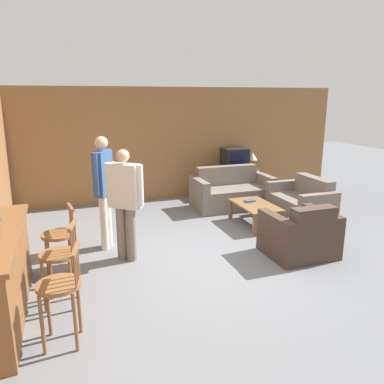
% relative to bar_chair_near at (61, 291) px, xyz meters
% --- Properties ---
extents(ground_plane, '(24.00, 24.00, 0.00)m').
position_rel_bar_chair_near_xyz_m(ground_plane, '(2.19, 1.28, -0.57)').
color(ground_plane, slate).
extents(wall_back, '(9.40, 0.08, 2.60)m').
position_rel_bar_chair_near_xyz_m(wall_back, '(2.19, 5.01, 0.73)').
color(wall_back, olive).
rests_on(wall_back, ground_plane).
extents(bar_chair_near, '(0.49, 0.49, 1.00)m').
position_rel_bar_chair_near_xyz_m(bar_chair_near, '(0.00, 0.00, 0.00)').
color(bar_chair_near, brown).
rests_on(bar_chair_near, ground_plane).
extents(bar_chair_mid, '(0.51, 0.51, 1.00)m').
position_rel_bar_chair_near_xyz_m(bar_chair_mid, '(-0.00, 0.75, 0.00)').
color(bar_chair_mid, brown).
rests_on(bar_chair_mid, ground_plane).
extents(bar_chair_far, '(0.48, 0.48, 1.00)m').
position_rel_bar_chair_near_xyz_m(bar_chair_far, '(0.00, 1.43, 0.00)').
color(bar_chair_far, brown).
rests_on(bar_chair_far, ground_plane).
extents(couch_far, '(1.73, 0.90, 0.87)m').
position_rel_bar_chair_near_xyz_m(couch_far, '(3.60, 3.79, -0.25)').
color(couch_far, '#70665B').
rests_on(couch_far, ground_plane).
extents(armchair_near, '(0.99, 0.85, 0.85)m').
position_rel_bar_chair_near_xyz_m(armchair_near, '(3.46, 1.04, -0.25)').
color(armchair_near, '#423328').
rests_on(armchair_near, ground_plane).
extents(loveseat_right, '(0.83, 1.31, 0.84)m').
position_rel_bar_chair_near_xyz_m(loveseat_right, '(4.55, 2.54, -0.26)').
color(loveseat_right, '#70665B').
rests_on(loveseat_right, ground_plane).
extents(coffee_table, '(0.64, 1.08, 0.41)m').
position_rel_bar_chair_near_xyz_m(coffee_table, '(3.49, 2.51, -0.21)').
color(coffee_table, brown).
rests_on(coffee_table, ground_plane).
extents(tv_unit, '(1.24, 0.46, 0.63)m').
position_rel_bar_chair_near_xyz_m(tv_unit, '(4.09, 4.69, -0.25)').
color(tv_unit, '#513823').
rests_on(tv_unit, ground_plane).
extents(tv, '(0.59, 0.49, 0.54)m').
position_rel_bar_chair_near_xyz_m(tv, '(4.09, 4.68, 0.33)').
color(tv, black).
rests_on(tv, tv_unit).
extents(book_on_table, '(0.21, 0.14, 0.03)m').
position_rel_bar_chair_near_xyz_m(book_on_table, '(3.47, 2.70, -0.14)').
color(book_on_table, navy).
rests_on(book_on_table, coffee_table).
extents(table_lamp, '(0.24, 0.24, 0.42)m').
position_rel_bar_chair_near_xyz_m(table_lamp, '(4.57, 4.69, 0.37)').
color(table_lamp, brown).
rests_on(table_lamp, tv_unit).
extents(person_by_window, '(0.35, 0.45, 1.80)m').
position_rel_bar_chair_near_xyz_m(person_by_window, '(0.70, 2.34, 0.47)').
color(person_by_window, silver).
rests_on(person_by_window, ground_plane).
extents(person_by_counter, '(0.49, 0.45, 1.67)m').
position_rel_bar_chair_near_xyz_m(person_by_counter, '(0.93, 1.77, 0.37)').
color(person_by_counter, '#756B5B').
rests_on(person_by_counter, ground_plane).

